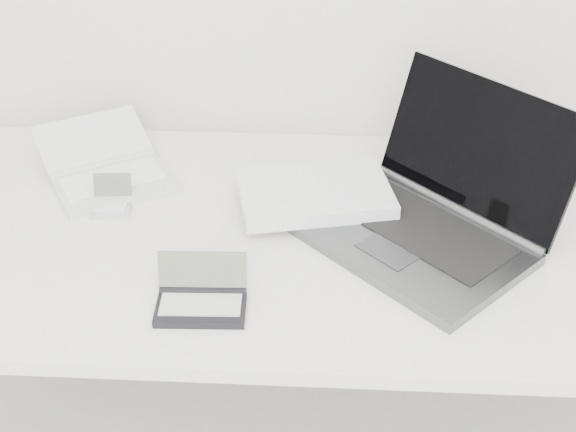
{
  "coord_description": "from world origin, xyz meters",
  "views": [
    {
      "loc": [
        0.04,
        0.23,
        1.67
      ],
      "look_at": [
        -0.03,
        1.51,
        0.79
      ],
      "focal_mm": 50.0,
      "sensor_mm": 36.0,
      "label": 1
    }
  ],
  "objects_px": {
    "laptop_large": "(392,207)",
    "netbook_open_white": "(108,172)",
    "desk": "(304,248)",
    "palmtop_charcoal": "(201,299)"
  },
  "relations": [
    {
      "from": "desk",
      "to": "palmtop_charcoal",
      "type": "bearing_deg",
      "value": -124.93
    },
    {
      "from": "desk",
      "to": "palmtop_charcoal",
      "type": "xyz_separation_m",
      "value": [
        -0.17,
        -0.25,
        0.06
      ]
    },
    {
      "from": "laptop_large",
      "to": "palmtop_charcoal",
      "type": "distance_m",
      "value": 0.44
    },
    {
      "from": "desk",
      "to": "laptop_large",
      "type": "relative_size",
      "value": 2.35
    },
    {
      "from": "netbook_open_white",
      "to": "palmtop_charcoal",
      "type": "relative_size",
      "value": 2.42
    },
    {
      "from": "laptop_large",
      "to": "netbook_open_white",
      "type": "bearing_deg",
      "value": -149.01
    },
    {
      "from": "laptop_large",
      "to": "palmtop_charcoal",
      "type": "xyz_separation_m",
      "value": [
        -0.35,
        -0.27,
        -0.03
      ]
    },
    {
      "from": "palmtop_charcoal",
      "to": "laptop_large",
      "type": "bearing_deg",
      "value": 36.0
    },
    {
      "from": "laptop_large",
      "to": "netbook_open_white",
      "type": "height_order",
      "value": "laptop_large"
    },
    {
      "from": "laptop_large",
      "to": "netbook_open_white",
      "type": "xyz_separation_m",
      "value": [
        -0.62,
        0.15,
        -0.03
      ]
    }
  ]
}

